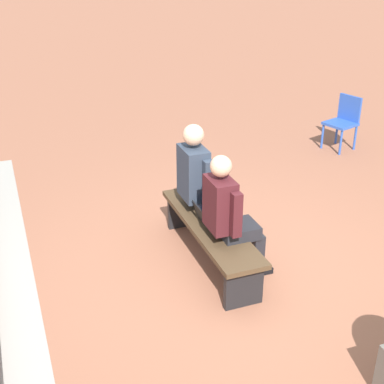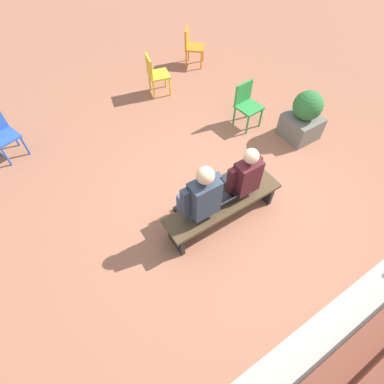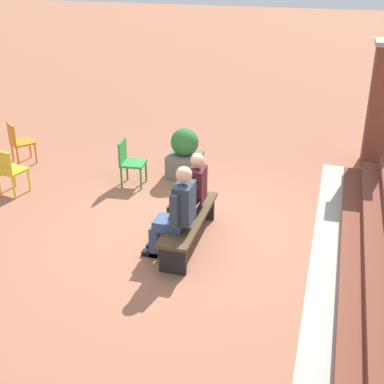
{
  "view_description": "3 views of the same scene",
  "coord_description": "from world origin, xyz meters",
  "px_view_note": "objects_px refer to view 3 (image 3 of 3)",
  "views": [
    {
      "loc": [
        -4.06,
        1.92,
        3.09
      ],
      "look_at": [
        0.64,
        0.14,
        0.67
      ],
      "focal_mm": 50.0,
      "sensor_mm": 36.0,
      "label": 1
    },
    {
      "loc": [
        2.06,
        1.92,
        3.83
      ],
      "look_at": [
        0.64,
        -0.26,
        0.55
      ],
      "focal_mm": 28.0,
      "sensor_mm": 36.0,
      "label": 2
    },
    {
      "loc": [
        6.87,
        1.92,
        4.08
      ],
      "look_at": [
        0.59,
        0.18,
        0.98
      ],
      "focal_mm": 50.0,
      "sensor_mm": 36.0,
      "label": 3
    }
  ],
  "objects_px": {
    "plastic_chair_near_bench_right": "(18,140)",
    "planter": "(185,154)",
    "bench": "(189,222)",
    "person_adult": "(176,210)",
    "person_student": "(190,191)",
    "plastic_chair_foreground": "(129,160)",
    "laptop": "(190,214)",
    "plastic_chair_near_bench_left": "(8,169)"
  },
  "relations": [
    {
      "from": "person_adult",
      "to": "laptop",
      "type": "distance_m",
      "value": 0.45
    },
    {
      "from": "plastic_chair_near_bench_right",
      "to": "planter",
      "type": "relative_size",
      "value": 0.89
    },
    {
      "from": "planter",
      "to": "plastic_chair_near_bench_right",
      "type": "bearing_deg",
      "value": -85.73
    },
    {
      "from": "laptop",
      "to": "plastic_chair_foreground",
      "type": "bearing_deg",
      "value": -137.04
    },
    {
      "from": "bench",
      "to": "person_adult",
      "type": "xyz_separation_m",
      "value": [
        0.38,
        -0.07,
        0.38
      ]
    },
    {
      "from": "plastic_chair_near_bench_left",
      "to": "planter",
      "type": "height_order",
      "value": "planter"
    },
    {
      "from": "plastic_chair_near_bench_right",
      "to": "plastic_chair_foreground",
      "type": "relative_size",
      "value": 1.0
    },
    {
      "from": "bench",
      "to": "plastic_chair_near_bench_right",
      "type": "distance_m",
      "value": 4.62
    },
    {
      "from": "person_student",
      "to": "plastic_chair_near_bench_left",
      "type": "relative_size",
      "value": 1.56
    },
    {
      "from": "planter",
      "to": "plastic_chair_near_bench_left",
      "type": "bearing_deg",
      "value": -60.0
    },
    {
      "from": "bench",
      "to": "laptop",
      "type": "xyz_separation_m",
      "value": [
        0.01,
        0.01,
        0.15
      ]
    },
    {
      "from": "laptop",
      "to": "plastic_chair_near_bench_right",
      "type": "relative_size",
      "value": 0.38
    },
    {
      "from": "planter",
      "to": "plastic_chair_foreground",
      "type": "bearing_deg",
      "value": -53.6
    },
    {
      "from": "laptop",
      "to": "plastic_chair_near_bench_left",
      "type": "relative_size",
      "value": 0.38
    },
    {
      "from": "person_student",
      "to": "plastic_chair_foreground",
      "type": "height_order",
      "value": "person_student"
    },
    {
      "from": "laptop",
      "to": "plastic_chair_near_bench_left",
      "type": "height_order",
      "value": "plastic_chair_near_bench_left"
    },
    {
      "from": "laptop",
      "to": "person_adult",
      "type": "bearing_deg",
      "value": -12.45
    },
    {
      "from": "planter",
      "to": "laptop",
      "type": "bearing_deg",
      "value": 17.77
    },
    {
      "from": "plastic_chair_near_bench_left",
      "to": "laptop",
      "type": "bearing_deg",
      "value": 76.94
    },
    {
      "from": "plastic_chair_foreground",
      "to": "plastic_chair_near_bench_right",
      "type": "bearing_deg",
      "value": -98.8
    },
    {
      "from": "person_adult",
      "to": "laptop",
      "type": "xyz_separation_m",
      "value": [
        -0.37,
        0.08,
        -0.23
      ]
    },
    {
      "from": "bench",
      "to": "plastic_chair_foreground",
      "type": "xyz_separation_m",
      "value": [
        -1.74,
        -1.61,
        0.13
      ]
    },
    {
      "from": "bench",
      "to": "plastic_chair_near_bench_right",
      "type": "xyz_separation_m",
      "value": [
        -2.12,
        -4.11,
        0.13
      ]
    },
    {
      "from": "person_adult",
      "to": "plastic_chair_near_bench_left",
      "type": "bearing_deg",
      "value": -109.11
    },
    {
      "from": "bench",
      "to": "person_adult",
      "type": "bearing_deg",
      "value": -10.44
    },
    {
      "from": "plastic_chair_foreground",
      "to": "bench",
      "type": "bearing_deg",
      "value": 42.88
    },
    {
      "from": "person_student",
      "to": "laptop",
      "type": "xyz_separation_m",
      "value": [
        0.32,
        0.08,
        -0.2
      ]
    },
    {
      "from": "person_adult",
      "to": "plastic_chair_foreground",
      "type": "relative_size",
      "value": 1.65
    },
    {
      "from": "bench",
      "to": "planter",
      "type": "height_order",
      "value": "planter"
    },
    {
      "from": "person_student",
      "to": "planter",
      "type": "relative_size",
      "value": 1.39
    },
    {
      "from": "person_student",
      "to": "planter",
      "type": "height_order",
      "value": "person_student"
    },
    {
      "from": "person_adult",
      "to": "plastic_chair_near_bench_left",
      "type": "relative_size",
      "value": 1.65
    },
    {
      "from": "plastic_chair_near_bench_left",
      "to": "planter",
      "type": "relative_size",
      "value": 0.89
    },
    {
      "from": "person_adult",
      "to": "plastic_chair_foreground",
      "type": "bearing_deg",
      "value": -143.9
    },
    {
      "from": "plastic_chair_near_bench_right",
      "to": "planter",
      "type": "height_order",
      "value": "planter"
    },
    {
      "from": "person_student",
      "to": "planter",
      "type": "bearing_deg",
      "value": -161.58
    },
    {
      "from": "bench",
      "to": "person_student",
      "type": "distance_m",
      "value": 0.48
    },
    {
      "from": "person_student",
      "to": "plastic_chair_near_bench_right",
      "type": "xyz_separation_m",
      "value": [
        -1.81,
        -4.04,
        -0.22
      ]
    },
    {
      "from": "person_student",
      "to": "plastic_chair_near_bench_left",
      "type": "bearing_deg",
      "value": -98.1
    },
    {
      "from": "person_adult",
      "to": "laptop",
      "type": "relative_size",
      "value": 4.33
    },
    {
      "from": "plastic_chair_foreground",
      "to": "planter",
      "type": "distance_m",
      "value": 1.07
    },
    {
      "from": "plastic_chair_foreground",
      "to": "laptop",
      "type": "bearing_deg",
      "value": 42.96
    }
  ]
}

